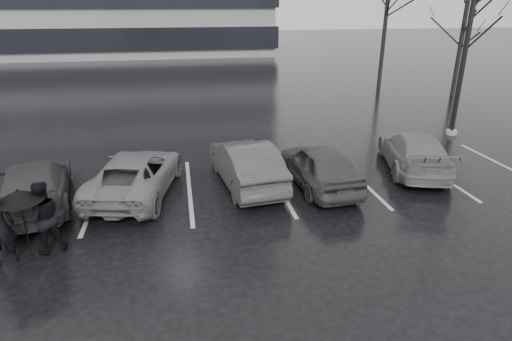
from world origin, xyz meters
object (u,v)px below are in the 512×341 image
at_px(car_west_c, 35,184).
at_px(pedestrian_right, 43,218).
at_px(car_west_a, 246,163).
at_px(tree_north, 385,22).
at_px(car_main, 319,166).
at_px(tree_east, 468,34).
at_px(lamp_post, 467,41).
at_px(car_west_b, 135,174).
at_px(tree_ne, 462,37).
at_px(car_east, 414,151).

relative_size(car_west_c, pedestrian_right, 2.55).
bearing_deg(car_west_a, tree_north, -135.24).
bearing_deg(pedestrian_right, car_main, 174.93).
xyz_separation_m(tree_east, tree_north, (-1.00, 7.00, 0.25)).
height_order(car_main, lamp_post, lamp_post).
bearing_deg(car_west_b, car_west_c, 18.82).
relative_size(pedestrian_right, tree_north, 0.21).
bearing_deg(tree_north, car_west_a, -128.36).
distance_m(car_west_a, lamp_post, 11.05).
distance_m(car_west_b, car_west_c, 2.78).
relative_size(car_west_a, tree_ne, 0.62).
xyz_separation_m(pedestrian_right, tree_ne, (20.09, 14.48, 2.61)).
relative_size(car_west_a, pedestrian_right, 2.45).
height_order(pedestrian_right, tree_east, tree_east).
xyz_separation_m(pedestrian_right, lamp_post, (15.06, 6.94, 3.09)).
bearing_deg(lamp_post, car_west_b, -163.46).
relative_size(car_west_b, car_west_c, 1.02).
bearing_deg(tree_ne, car_west_c, -150.73).
bearing_deg(car_west_c, pedestrian_right, 98.26).
height_order(car_west_b, lamp_post, lamp_post).
xyz_separation_m(car_west_b, tree_east, (15.78, 7.47, 3.36)).
distance_m(car_west_c, tree_north, 23.23).
xyz_separation_m(car_west_a, car_west_c, (-6.18, -0.43, -0.06)).
bearing_deg(car_west_c, car_main, 167.86).
bearing_deg(car_west_c, car_east, 171.84).
xyz_separation_m(car_east, tree_north, (5.42, 14.12, 3.59)).
height_order(car_west_a, car_west_c, car_west_a).
bearing_deg(car_west_a, lamp_post, -165.63).
bearing_deg(tree_east, car_west_b, -154.66).
height_order(car_main, tree_ne, tree_ne).
bearing_deg(tree_ne, tree_east, -122.01).
height_order(car_east, tree_east, tree_east).
bearing_deg(pedestrian_right, lamp_post, -179.29).
bearing_deg(car_west_b, pedestrian_right, 71.12).
bearing_deg(tree_ne, car_west_b, -147.89).
distance_m(lamp_post, tree_east, 4.35).
height_order(car_west_b, car_east, car_east).
relative_size(car_west_c, lamp_post, 0.52).
height_order(car_west_b, tree_north, tree_north).
distance_m(car_east, tree_ne, 14.54).
relative_size(car_west_b, lamp_post, 0.53).
bearing_deg(pedestrian_right, tree_ne, -168.25).
relative_size(car_east, lamp_post, 0.52).
bearing_deg(car_west_b, car_main, -172.31).
bearing_deg(tree_east, car_east, -132.02).
bearing_deg(tree_north, lamp_post, -98.25).
distance_m(car_main, tree_ne, 17.58).
xyz_separation_m(car_main, tree_north, (9.12, 14.91, 3.57)).
height_order(car_east, pedestrian_right, pedestrian_right).
bearing_deg(lamp_post, car_east, -137.35).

